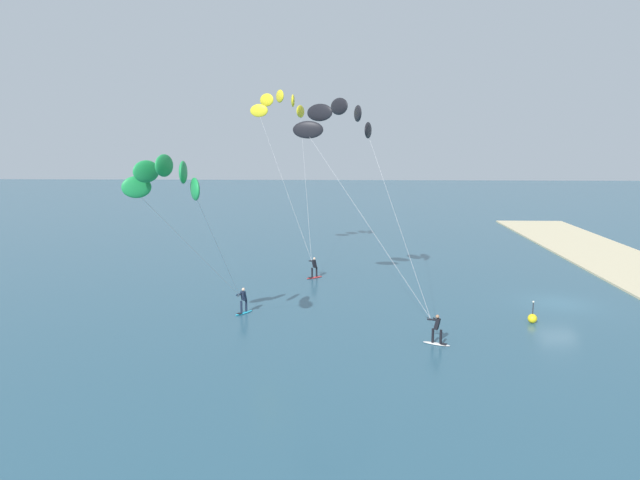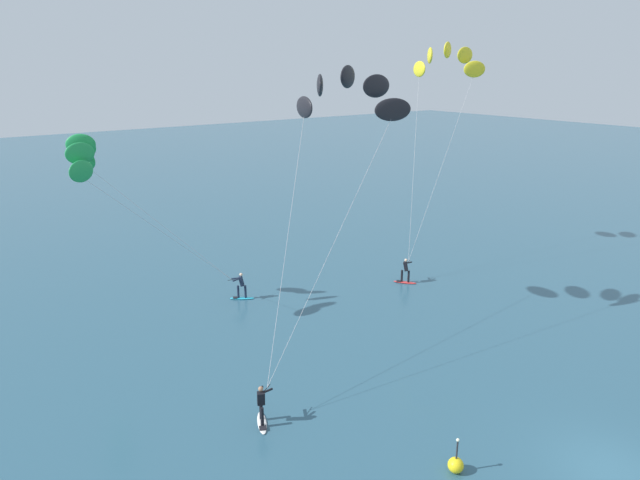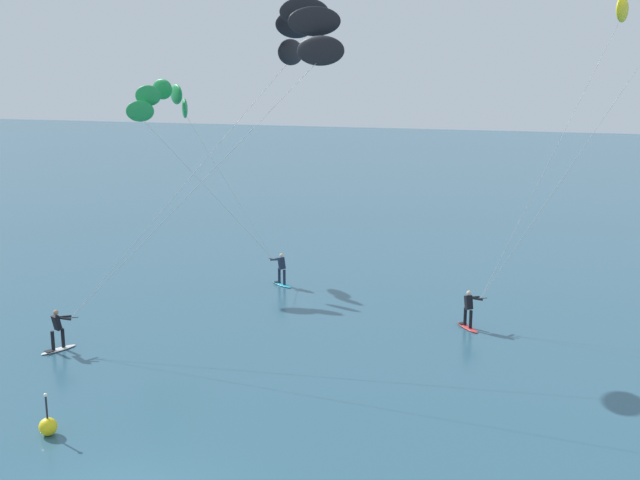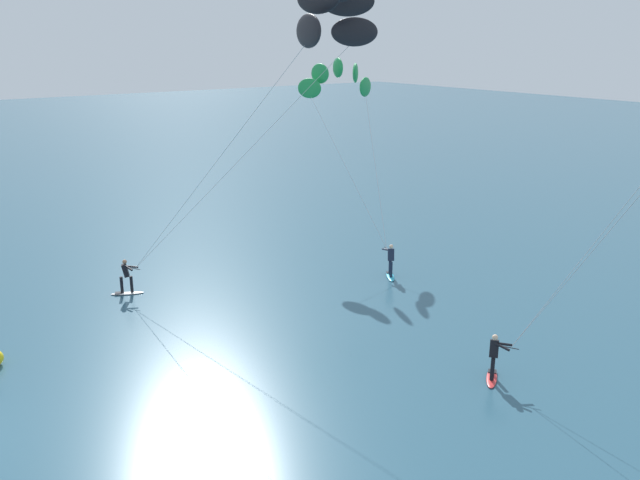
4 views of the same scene
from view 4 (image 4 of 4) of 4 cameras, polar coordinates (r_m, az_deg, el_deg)
The scene contains 2 objects.
kitesurfer_nearshore at distance 25.39m, azimuth 0.35°, elevation 17.97°, with size 11.31×9.16×13.65m.
kitesurfer_far_out at distance 38.67m, azimuth 1.71°, elevation 12.92°, with size 9.56×5.33×10.29m.
Camera 4 is at (20.28, -0.13, 11.40)m, focal length 37.77 mm.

